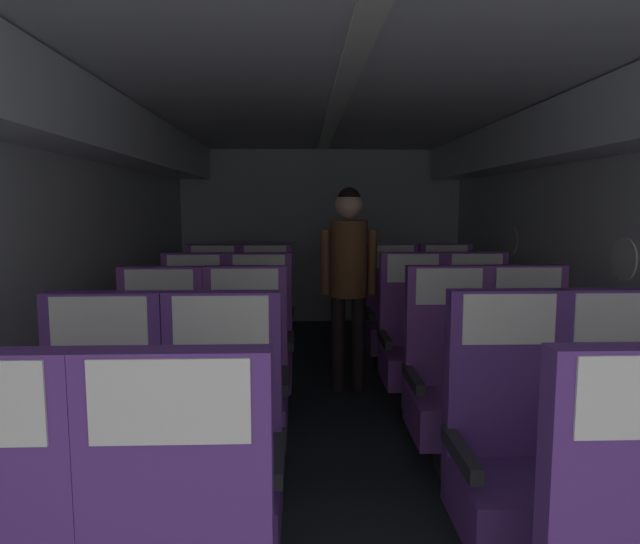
# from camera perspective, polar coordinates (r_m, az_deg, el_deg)

# --- Properties ---
(ground) EXTENTS (3.70, 7.62, 0.02)m
(ground) POSITION_cam_1_polar(r_m,az_deg,el_deg) (3.61, 2.27, -16.94)
(ground) COLOR #23282D
(fuselage_shell) EXTENTS (3.58, 7.27, 2.18)m
(fuselage_shell) POSITION_cam_1_polar(r_m,az_deg,el_deg) (3.57, 2.09, 9.24)
(fuselage_shell) COLOR silver
(fuselage_shell) RESTS_ON ground
(seat_b_left_window) EXTENTS (0.49, 0.47, 1.11)m
(seat_b_left_window) POSITION_cam_1_polar(r_m,az_deg,el_deg) (2.37, -21.78, -18.05)
(seat_b_left_window) COLOR #38383D
(seat_b_left_window) RESTS_ON ground
(seat_b_left_aisle) EXTENTS (0.49, 0.47, 1.11)m
(seat_b_left_aisle) POSITION_cam_1_polar(r_m,az_deg,el_deg) (2.27, -10.11, -18.88)
(seat_b_left_aisle) COLOR #38383D
(seat_b_left_aisle) RESTS_ON ground
(seat_b_right_aisle) EXTENTS (0.49, 0.47, 1.11)m
(seat_b_right_aisle) POSITION_cam_1_polar(r_m,az_deg,el_deg) (2.58, 28.63, -16.35)
(seat_b_right_aisle) COLOR #38383D
(seat_b_right_aisle) RESTS_ON ground
(seat_b_right_window) EXTENTS (0.49, 0.47, 1.11)m
(seat_b_right_window) POSITION_cam_1_polar(r_m,az_deg,el_deg) (2.39, 18.99, -17.70)
(seat_b_right_window) COLOR #38383D
(seat_b_right_window) RESTS_ON ground
(seat_c_left_window) EXTENTS (0.49, 0.47, 1.11)m
(seat_c_left_window) POSITION_cam_1_polar(r_m,az_deg,el_deg) (3.18, -16.15, -11.42)
(seat_c_left_window) COLOR #38383D
(seat_c_left_window) RESTS_ON ground
(seat_c_left_aisle) EXTENTS (0.49, 0.47, 1.11)m
(seat_c_left_aisle) POSITION_cam_1_polar(r_m,az_deg,el_deg) (3.12, -7.68, -11.55)
(seat_c_left_aisle) COLOR #38383D
(seat_c_left_aisle) RESTS_ON ground
(seat_c_right_aisle) EXTENTS (0.49, 0.47, 1.11)m
(seat_c_right_aisle) POSITION_cam_1_polar(r_m,az_deg,el_deg) (3.35, 20.68, -10.64)
(seat_c_right_aisle) COLOR #38383D
(seat_c_right_aisle) RESTS_ON ground
(seat_c_right_window) EXTENTS (0.49, 0.47, 1.11)m
(seat_c_right_window) POSITION_cam_1_polar(r_m,az_deg,el_deg) (3.19, 13.19, -11.27)
(seat_c_right_window) COLOR #38383D
(seat_c_right_window) RESTS_ON ground
(seat_d_left_window) EXTENTS (0.49, 0.47, 1.11)m
(seat_d_left_window) POSITION_cam_1_polar(r_m,az_deg,el_deg) (4.02, -12.81, -7.49)
(seat_d_left_window) COLOR #38383D
(seat_d_left_window) RESTS_ON ground
(seat_d_left_aisle) EXTENTS (0.49, 0.47, 1.11)m
(seat_d_left_aisle) POSITION_cam_1_polar(r_m,az_deg,el_deg) (3.95, -6.24, -7.60)
(seat_d_left_aisle) COLOR #38383D
(seat_d_left_aisle) RESTS_ON ground
(seat_d_right_aisle) EXTENTS (0.49, 0.47, 1.11)m
(seat_d_right_aisle) POSITION_cam_1_polar(r_m,az_deg,el_deg) (4.16, 15.85, -7.09)
(seat_d_right_aisle) COLOR #38383D
(seat_d_right_aisle) RESTS_ON ground
(seat_d_right_window) EXTENTS (0.49, 0.47, 1.11)m
(seat_d_right_window) POSITION_cam_1_polar(r_m,az_deg,el_deg) (4.03, 9.57, -7.37)
(seat_d_right_window) COLOR #38383D
(seat_d_right_window) RESTS_ON ground
(seat_e_left_window) EXTENTS (0.49, 0.47, 1.11)m
(seat_e_left_window) POSITION_cam_1_polar(r_m,az_deg,el_deg) (4.88, -10.90, -4.91)
(seat_e_left_window) COLOR #38383D
(seat_e_left_window) RESTS_ON ground
(seat_e_left_aisle) EXTENTS (0.49, 0.47, 1.11)m
(seat_e_left_aisle) POSITION_cam_1_polar(r_m,az_deg,el_deg) (4.84, -5.61, -4.91)
(seat_e_left_aisle) COLOR #38383D
(seat_e_left_aisle) RESTS_ON ground
(seat_e_right_aisle) EXTENTS (0.49, 0.47, 1.11)m
(seat_e_right_aisle) POSITION_cam_1_polar(r_m,az_deg,el_deg) (4.99, 12.89, -4.70)
(seat_e_right_aisle) COLOR #38383D
(seat_e_right_aisle) RESTS_ON ground
(seat_e_right_window) EXTENTS (0.49, 0.47, 1.11)m
(seat_e_right_window) POSITION_cam_1_polar(r_m,az_deg,el_deg) (4.89, 7.48, -4.83)
(seat_e_right_window) COLOR #38383D
(seat_e_right_window) RESTS_ON ground
(flight_attendant) EXTENTS (0.43, 0.28, 1.58)m
(flight_attendant) POSITION_cam_1_polar(r_m,az_deg,el_deg) (4.29, 2.95, 0.47)
(flight_attendant) COLOR black
(flight_attendant) RESTS_ON ground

